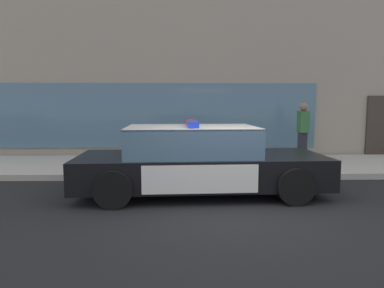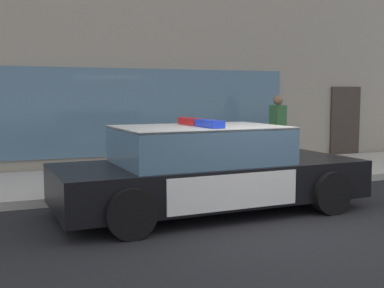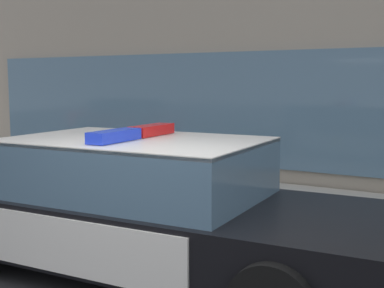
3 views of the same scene
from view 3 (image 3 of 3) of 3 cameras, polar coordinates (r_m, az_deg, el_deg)
sidewalk at (r=7.67m, az=11.13°, el=-7.40°), size 48.00×3.20×0.15m
police_cruiser at (r=5.35m, az=-5.08°, el=-6.94°), size 5.01×2.30×1.49m
fire_hydrant at (r=7.14m, az=-1.60°, el=-4.83°), size 0.34×0.39×0.73m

